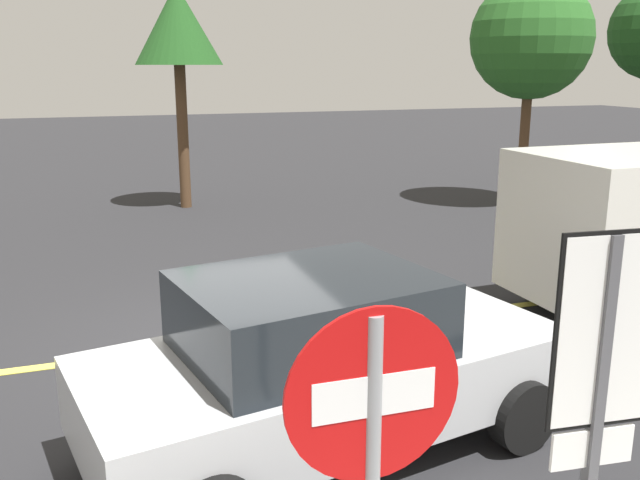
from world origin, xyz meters
The scene contains 7 objects.
ground_plane centered at (0.00, 0.00, 0.00)m, with size 80.00×80.00×0.00m, color #262628.
lane_marking_centre centered at (3.00, 0.00, 0.01)m, with size 28.00×0.16×0.01m, color #E0D14C.
stop_sign centered at (-0.31, -5.36, 1.60)m, with size 0.76×0.07×2.34m.
speed_limit_sign centered at (0.93, -5.24, 1.76)m, with size 0.54×0.07×2.52m.
car_silver_near_curb centered at (0.46, -2.55, 0.80)m, with size 4.41×2.59×1.58m.
tree_left_verge centered at (0.93, 8.48, 4.04)m, with size 1.95×1.95×4.99m.
tree_centre_verge centered at (8.45, 6.04, 3.82)m, with size 2.73×2.73×5.20m.
Camera 1 is at (-1.36, -7.70, 3.25)m, focal length 38.93 mm.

